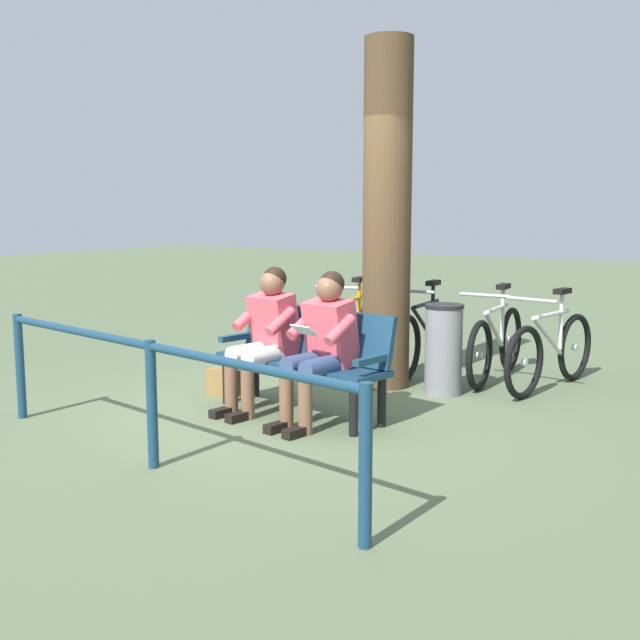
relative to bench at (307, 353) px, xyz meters
The scene contains 12 objects.
ground_plane 0.59m from the bench, 44.74° to the left, with size 40.00×40.00×0.00m, color #566647.
bench is the anchor object (origin of this frame).
person_reading 0.40m from the bench, 144.00° to the left, with size 0.53×0.81×1.20m.
person_companion 0.39m from the bench, 18.28° to the left, with size 0.53×0.81×1.20m.
handbag 1.04m from the bench, ahead, with size 0.30×0.14×0.24m, color olive.
tree_trunk 1.64m from the bench, 93.31° to the right, with size 0.45×0.45×3.21m, color #4C3823.
litter_bin 1.40m from the bench, 118.38° to the right, with size 0.35×0.35×0.82m.
bicycle_red 2.42m from the bench, 126.12° to the right, with size 0.48×1.67×0.94m.
bicycle_orange 2.23m from the bench, 112.36° to the right, with size 0.48×1.68×0.94m.
bicycle_blue 2.01m from the bench, 93.21° to the right, with size 0.48×1.68×0.94m.
bicycle_silver 2.05m from the bench, 69.51° to the right, with size 0.48×1.67×0.94m.
railing_fence 1.70m from the bench, 88.12° to the left, with size 3.62×0.65×0.85m.
Camera 1 is at (-3.82, 5.03, 1.71)m, focal length 44.17 mm.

